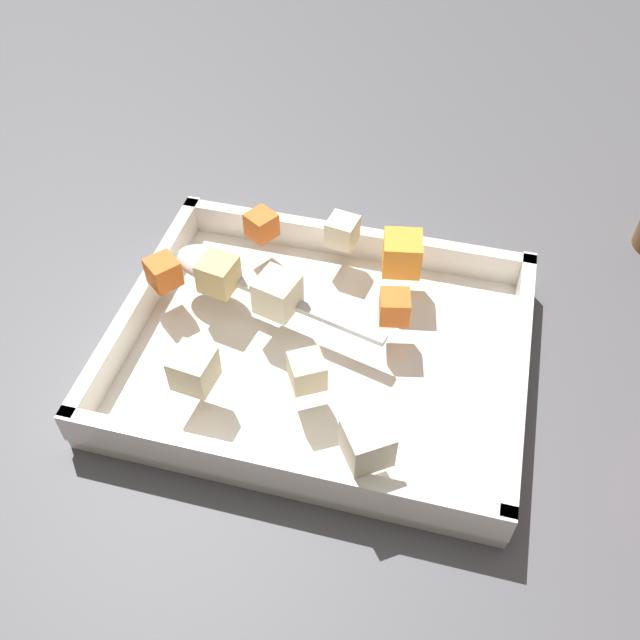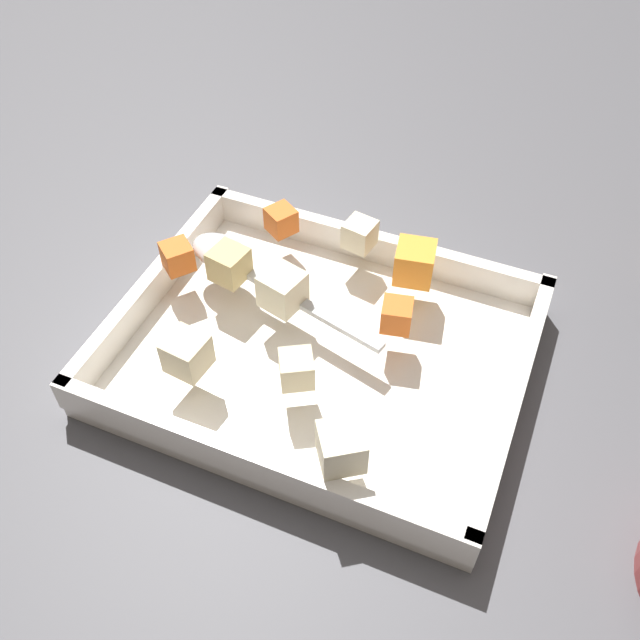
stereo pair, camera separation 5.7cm
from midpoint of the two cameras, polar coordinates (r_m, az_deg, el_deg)
ground_plane at (r=0.61m, az=4.37°, el=-3.95°), size 4.00×4.00×0.00m
baking_dish at (r=0.60m, az=2.71°, el=-2.83°), size 0.33×0.27×0.04m
carrot_chunk_under_handle at (r=0.65m, az=-0.64°, el=7.91°), size 0.03×0.03×0.02m
carrot_chunk_corner_se at (r=0.58m, az=9.01°, el=0.23°), size 0.03×0.03×0.02m
carrot_chunk_heap_top at (r=0.61m, az=10.26°, el=4.43°), size 0.04×0.04×0.03m
carrot_chunk_back_center at (r=0.62m, az=-8.85°, el=4.93°), size 0.03×0.03×0.02m
potato_chunk_near_spoon at (r=0.58m, az=-0.26°, el=2.33°), size 0.04×0.04×0.03m
potato_chunk_heap_side at (r=0.54m, az=-7.72°, el=-2.88°), size 0.03×0.03×0.03m
potato_chunk_corner_sw at (r=0.49m, az=5.08°, el=-10.33°), size 0.04×0.04×0.03m
potato_chunk_center at (r=0.53m, az=1.15°, el=-4.14°), size 0.03×0.03×0.03m
potato_chunk_near_right at (r=0.64m, az=5.76°, el=6.75°), size 0.03×0.03×0.03m
potato_chunk_corner_ne at (r=0.61m, az=-4.67°, el=4.36°), size 0.03×0.03×0.03m
serving_spoon at (r=0.62m, az=-4.39°, el=4.74°), size 0.20×0.07×0.02m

